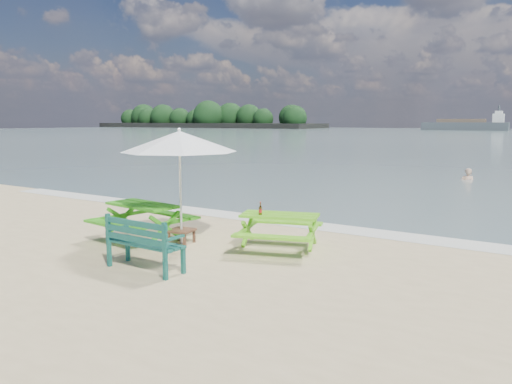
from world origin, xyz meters
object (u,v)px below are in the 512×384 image
Objects in this scene: side_table at (182,236)px; park_bench at (146,254)px; picnic_table_left at (143,223)px; picnic_table_right at (280,233)px; beer_bottle at (260,211)px; patio_umbrella at (179,142)px; swimmer at (467,187)px.

park_bench is at bearing -68.01° from side_table.
picnic_table_left is 3.11m from picnic_table_right.
picnic_table_left is at bearing -166.89° from beer_bottle.
patio_umbrella is 16.48m from swimmer.
side_table is at bearing 111.99° from park_bench.
swimmer is at bearing 85.38° from beer_bottle.
side_table is 16.29m from swimmer.
picnic_table_left is 16.68m from swimmer.
patio_umbrella reaches higher than swimmer.
park_bench is 0.90× the size of swimmer.
picnic_table_left is 7.99× the size of beer_bottle.
picnic_table_right is 1.38× the size of park_bench.
picnic_table_right is 2.16m from side_table.
patio_umbrella is 10.83× the size of beer_bottle.
park_bench is 2.50m from beer_bottle.
patio_umbrella is 2.25m from beer_bottle.
patio_umbrella is (0.95, 0.19, 1.81)m from picnic_table_left.
patio_umbrella reaches higher than side_table.
picnic_table_left reaches higher than side_table.
picnic_table_right reaches higher than swimmer.
picnic_table_right is 3.75× the size of side_table.
park_bench is at bearing -68.01° from patio_umbrella.
picnic_table_right is (2.98, 0.90, -0.03)m from picnic_table_left.
picnic_table_right is 1.24× the size of swimmer.
beer_bottle is at bearing -137.51° from picnic_table_right.
park_bench is 2.71× the size of side_table.
patio_umbrella is (-2.03, -0.71, 1.84)m from picnic_table_right.
picnic_table_right reaches higher than side_table.
patio_umbrella reaches higher than picnic_table_left.
picnic_table_left reaches higher than swimmer.
side_table is 2.03m from patio_umbrella.
picnic_table_right is 0.62m from beer_bottle.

